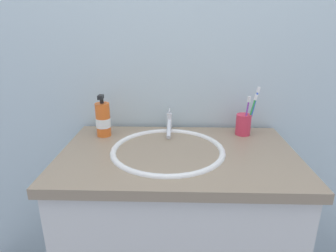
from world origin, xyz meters
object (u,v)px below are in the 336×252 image
toothbrush_green (251,112)px  toothbrush_cup (243,125)px  toothbrush_purple (247,113)px  soap_dispenser (103,120)px  toothbrush_blue (253,108)px  faucet (169,124)px

toothbrush_green → toothbrush_cup: bearing=165.6°
toothbrush_purple → soap_dispenser: (-0.62, -0.01, -0.03)m
toothbrush_green → toothbrush_purple: size_ratio=1.03×
toothbrush_blue → faucet: bearing=176.3°
faucet → toothbrush_purple: toothbrush_purple is taller
faucet → toothbrush_purple: 0.34m
toothbrush_purple → soap_dispenser: 0.62m
toothbrush_cup → toothbrush_green: size_ratio=0.51×
soap_dispenser → toothbrush_blue: bearing=2.3°
toothbrush_green → toothbrush_blue: toothbrush_blue is taller
toothbrush_blue → soap_dispenser: size_ratio=1.15×
faucet → toothbrush_purple: (0.33, -0.04, 0.07)m
faucet → toothbrush_blue: (0.36, -0.02, 0.09)m
toothbrush_purple → toothbrush_blue: 0.04m
toothbrush_blue → toothbrush_green: bearing=-171.0°
toothbrush_green → toothbrush_purple: bearing=-150.8°
toothbrush_green → toothbrush_purple: 0.03m
toothbrush_cup → toothbrush_purple: bearing=-75.7°
toothbrush_blue → soap_dispenser: (-0.65, -0.03, -0.05)m
toothbrush_cup → toothbrush_blue: size_ratio=0.44×
toothbrush_cup → toothbrush_purple: (0.01, -0.02, 0.06)m
toothbrush_green → soap_dispenser: (-0.64, -0.02, -0.03)m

